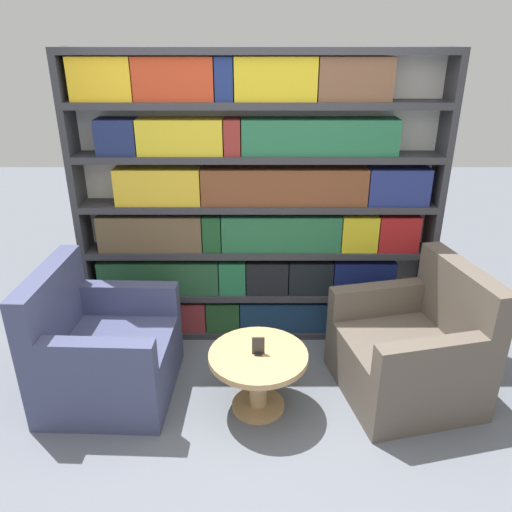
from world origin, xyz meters
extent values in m
plane|color=slate|center=(0.00, 0.00, 0.00)|extent=(14.00, 14.00, 0.00)
cube|color=silver|center=(0.00, 1.34, 1.12)|extent=(2.76, 0.05, 2.25)
cube|color=#333338|center=(-1.36, 1.21, 1.12)|extent=(0.05, 0.30, 2.25)
cube|color=#333338|center=(1.36, 1.21, 1.12)|extent=(0.05, 0.30, 2.25)
cube|color=#333338|center=(0.00, 1.21, 0.03)|extent=(2.66, 0.30, 0.05)
cube|color=#333338|center=(0.00, 1.21, 0.37)|extent=(2.66, 0.30, 0.05)
cube|color=#333338|center=(0.00, 1.21, 0.75)|extent=(2.66, 0.30, 0.05)
cube|color=#333338|center=(0.00, 1.21, 1.12)|extent=(2.66, 0.30, 0.05)
cube|color=#333338|center=(0.00, 1.21, 1.50)|extent=(2.66, 0.30, 0.05)
cube|color=#333338|center=(0.00, 1.21, 1.87)|extent=(2.66, 0.30, 0.05)
cube|color=#333338|center=(0.00, 1.21, 2.22)|extent=(2.66, 0.30, 0.05)
cube|color=maroon|center=(-0.76, 1.19, 0.18)|extent=(0.66, 0.20, 0.27)
cube|color=#224A25|center=(-0.29, 1.19, 0.18)|extent=(0.27, 0.20, 0.27)
cube|color=navy|center=(0.52, 1.19, 0.18)|extent=(1.32, 0.20, 0.27)
cube|color=#255533|center=(-0.80, 1.19, 0.54)|extent=(0.96, 0.20, 0.28)
cube|color=#247047|center=(-0.20, 1.19, 0.54)|extent=(0.21, 0.20, 0.28)
cube|color=black|center=(0.08, 1.19, 0.54)|extent=(0.33, 0.20, 0.28)
cube|color=black|center=(0.42, 1.19, 0.54)|extent=(0.35, 0.20, 0.28)
cube|color=navy|center=(0.85, 1.19, 0.54)|extent=(0.49, 0.20, 0.28)
cube|color=brown|center=(-0.83, 1.19, 0.92)|extent=(0.80, 0.20, 0.29)
cube|color=#1C4E27|center=(-0.36, 1.19, 0.92)|extent=(0.14, 0.20, 0.29)
cube|color=#26673F|center=(0.18, 1.19, 0.92)|extent=(0.92, 0.20, 0.29)
cube|color=gold|center=(0.78, 1.19, 0.92)|extent=(0.28, 0.20, 0.29)
cube|color=#A51B1D|center=(1.09, 1.19, 0.92)|extent=(0.31, 0.20, 0.29)
cube|color=gold|center=(-0.75, 1.19, 1.29)|extent=(0.63, 0.20, 0.27)
cube|color=brown|center=(0.20, 1.19, 1.29)|extent=(1.23, 0.20, 0.27)
cube|color=navy|center=(1.05, 1.19, 1.29)|extent=(0.45, 0.20, 0.27)
cube|color=navy|center=(-1.01, 1.19, 1.65)|extent=(0.29, 0.20, 0.25)
cube|color=gold|center=(-0.56, 1.19, 1.65)|extent=(0.61, 0.20, 0.25)
cube|color=maroon|center=(-0.18, 1.19, 1.65)|extent=(0.12, 0.20, 0.25)
cube|color=#256743|center=(0.44, 1.19, 1.65)|extent=(1.12, 0.20, 0.25)
cube|color=gold|center=(-1.07, 1.19, 2.04)|extent=(0.43, 0.20, 0.29)
cube|color=#B8391C|center=(-0.58, 1.19, 2.04)|extent=(0.55, 0.20, 0.29)
cube|color=navy|center=(-0.23, 1.19, 2.04)|extent=(0.12, 0.20, 0.29)
cube|color=gold|center=(0.12, 1.19, 2.04)|extent=(0.56, 0.20, 0.29)
cube|color=brown|center=(0.66, 1.19, 2.04)|extent=(0.51, 0.20, 0.29)
cube|color=#42476B|center=(-1.02, 0.42, 0.21)|extent=(0.87, 0.90, 0.43)
cube|color=#42476B|center=(-1.37, 0.44, 0.68)|extent=(0.17, 0.87, 0.51)
cube|color=#42476B|center=(-0.97, 0.05, 0.54)|extent=(0.70, 0.15, 0.23)
cube|color=#42476B|center=(-0.94, 0.80, 0.54)|extent=(0.70, 0.15, 0.23)
cube|color=brown|center=(1.02, 0.42, 0.21)|extent=(1.01, 1.03, 0.43)
cube|color=brown|center=(1.36, 0.50, 0.68)|extent=(0.33, 0.88, 0.51)
cube|color=brown|center=(0.87, 0.77, 0.54)|extent=(0.71, 0.27, 0.23)
cube|color=brown|center=(1.03, 0.04, 0.54)|extent=(0.71, 0.27, 0.23)
cylinder|color=tan|center=(0.00, 0.25, 0.20)|extent=(0.12, 0.12, 0.40)
cylinder|color=tan|center=(0.00, 0.25, 0.01)|extent=(0.36, 0.36, 0.03)
cylinder|color=tan|center=(0.00, 0.25, 0.42)|extent=(0.65, 0.65, 0.04)
cube|color=black|center=(0.00, 0.25, 0.44)|extent=(0.05, 0.06, 0.01)
cube|color=#2D2D2D|center=(0.00, 0.25, 0.50)|extent=(0.08, 0.01, 0.12)
camera|label=1|loc=(-0.01, -2.44, 2.32)|focal=35.00mm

